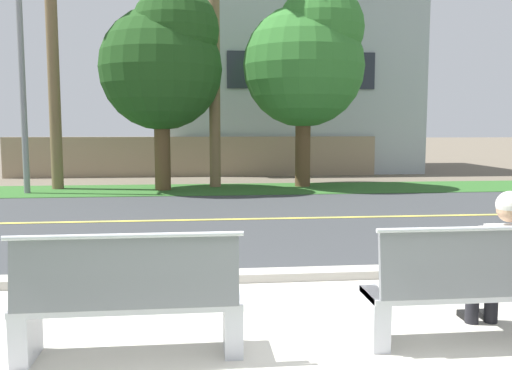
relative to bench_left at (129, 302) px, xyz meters
name	(u,v)px	position (x,y,z in m)	size (l,w,h in m)	color
ground_plane	(237,208)	(1.36, 7.69, -0.45)	(140.00, 140.00, 0.00)	#665B4C
sidewalk_pavement	(304,347)	(1.36, 0.09, -0.44)	(44.00, 3.60, 0.01)	beige
curb_edge	(272,275)	(1.36, 2.04, -0.40)	(44.00, 0.30, 0.11)	#ADA89E
street_asphalt	(243,219)	(1.36, 6.19, -0.45)	(52.00, 8.00, 0.01)	#383A3D
road_centre_line	(243,219)	(1.36, 6.19, -0.44)	(48.00, 0.14, 0.01)	#E0CC4C
far_verge_grass	(228,189)	(1.36, 11.22, -0.44)	(48.00, 2.80, 0.02)	#2D6026
bench_left	(129,302)	(0.00, 0.00, 0.00)	(1.71, 0.48, 1.01)	silver
bench_right	(472,291)	(2.72, 0.00, 0.00)	(1.71, 0.48, 1.01)	silver
seated_person_white	(501,258)	(3.05, 0.17, 0.23)	(0.52, 0.68, 1.25)	black
streetlamp	(23,49)	(-3.98, 11.03, 3.31)	(0.24, 2.10, 6.53)	gray
shade_tree_far_left	(165,60)	(-0.35, 11.14, 3.11)	(3.33, 3.33, 5.49)	brown
shade_tree_left	(308,57)	(3.68, 11.65, 3.29)	(3.49, 3.49, 5.76)	brown
garden_wall	(195,157)	(0.39, 15.39, 0.25)	(13.00, 0.36, 1.40)	gray
house_across_street	(287,78)	(4.21, 18.59, 3.30)	(10.11, 6.91, 7.40)	#A3ADB2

